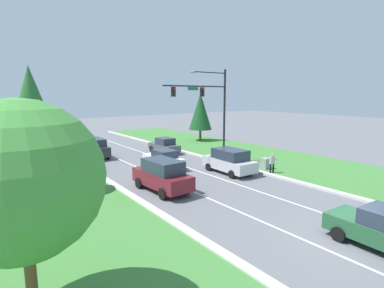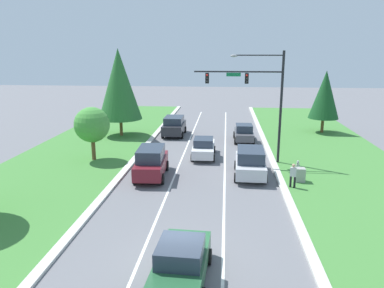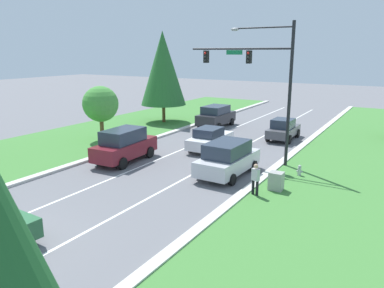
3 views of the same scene
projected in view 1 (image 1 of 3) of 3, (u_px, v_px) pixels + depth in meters
name	position (u px, v px, depth m)	size (l,w,h in m)	color
ground_plane	(352.00, 239.00, 13.53)	(160.00, 160.00, 0.00)	slate
curb_strip_left	(270.00, 284.00, 10.24)	(0.50, 90.00, 0.15)	beige
lane_stripe_inner_left	(330.00, 251.00, 12.49)	(0.14, 81.00, 0.01)	white
lane_stripe_inner_right	(370.00, 229.00, 14.58)	(0.14, 81.00, 0.01)	white
traffic_signal_mast	(210.00, 103.00, 27.27)	(6.86, 0.41, 8.80)	black
forest_sedan	(384.00, 229.00, 12.57)	(2.25, 4.44, 1.76)	#235633
burgundy_suv	(162.00, 175.00, 20.18)	(2.30, 4.93, 2.18)	maroon
silver_suv	(229.00, 161.00, 24.98)	(2.35, 4.82, 2.01)	silver
white_sedan	(163.00, 159.00, 26.61)	(2.02, 4.56, 1.67)	white
charcoal_suv	(93.00, 148.00, 30.88)	(2.27, 4.62, 2.03)	#28282D
graphite_sedan	(164.00, 145.00, 33.46)	(2.00, 4.23, 1.74)	#4C4C51
utility_cabinet	(266.00, 164.00, 26.11)	(0.70, 0.60, 1.02)	#9E9E99
pedestrian	(272.00, 163.00, 24.67)	(0.43, 0.33, 1.69)	black
fire_hydrant	(244.00, 159.00, 28.73)	(0.34, 0.20, 0.70)	#B7B7BC
conifer_near_right_tree	(200.00, 111.00, 41.73)	(3.20, 3.20, 6.76)	brown
oak_near_left_tree	(22.00, 181.00, 8.12)	(4.47, 4.47, 6.40)	brown
oak_far_left_tree	(60.00, 149.00, 19.60)	(2.85, 2.85, 4.42)	brown
conifer_mid_left_tree	(31.00, 107.00, 26.30)	(4.48, 4.48, 9.03)	brown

